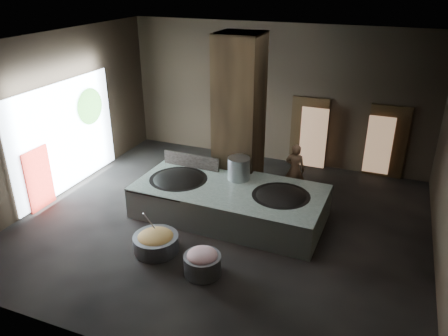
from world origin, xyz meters
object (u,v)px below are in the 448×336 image
at_px(wok_right, 281,199).
at_px(cook, 295,170).
at_px(stock_pot, 239,169).
at_px(meat_basin, 202,264).
at_px(wok_left, 179,182).
at_px(hearth_platform, 229,201).
at_px(veg_basin, 156,243).

distance_m(wok_right, cook, 1.81).
distance_m(wok_right, stock_pot, 1.44).
bearing_deg(cook, wok_right, 92.71).
xyz_separation_m(cook, meat_basin, (-0.94, -4.32, -0.55)).
distance_m(wok_left, meat_basin, 3.05).
relative_size(hearth_platform, cook, 3.18).
bearing_deg(hearth_platform, stock_pot, 86.26).
height_order(wok_left, stock_pot, stock_pot).
xyz_separation_m(wok_left, stock_pot, (1.50, 0.60, 0.38)).
distance_m(wok_right, meat_basin, 2.76).
xyz_separation_m(hearth_platform, veg_basin, (-1.01, -2.10, -0.23)).
bearing_deg(wok_left, stock_pot, 21.80).
relative_size(wok_right, meat_basin, 1.78).
distance_m(hearth_platform, stock_pot, 0.90).
relative_size(wok_left, meat_basin, 1.91).
relative_size(wok_right, veg_basin, 1.36).
bearing_deg(meat_basin, wok_right, 68.01).
bearing_deg(wok_right, meat_basin, -111.99).
xyz_separation_m(wok_right, stock_pot, (-1.30, 0.50, 0.38)).
xyz_separation_m(hearth_platform, meat_basin, (0.34, -2.46, -0.20)).
xyz_separation_m(wok_left, cook, (2.73, 1.91, 0.02)).
relative_size(hearth_platform, wok_left, 3.17).
xyz_separation_m(wok_right, veg_basin, (-2.36, -2.15, -0.56)).
relative_size(cook, veg_basin, 1.46).
relative_size(hearth_platform, stock_pot, 7.67).
distance_m(hearth_platform, meat_basin, 2.49).
relative_size(stock_pot, cook, 0.41).
distance_m(wok_left, cook, 3.33).
bearing_deg(wok_left, hearth_platform, 1.97).
height_order(wok_right, meat_basin, wok_right).
bearing_deg(stock_pot, cook, 46.84).
bearing_deg(wok_right, hearth_platform, -177.88).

